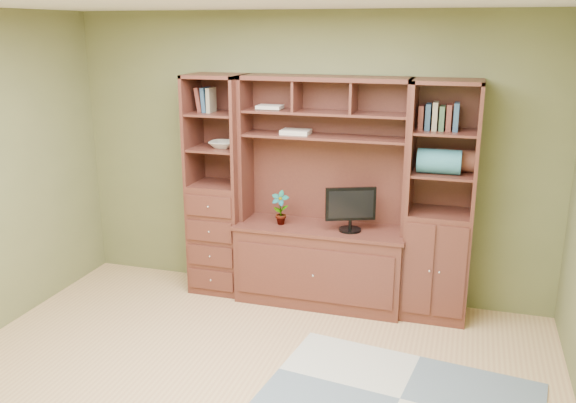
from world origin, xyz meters
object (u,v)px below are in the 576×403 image
(center_hutch, at_px, (321,195))
(monitor, at_px, (351,201))
(left_tower, at_px, (218,186))
(right_tower, at_px, (440,203))

(center_hutch, distance_m, monitor, 0.28)
(left_tower, bearing_deg, right_tower, 0.00)
(right_tower, height_order, monitor, right_tower)
(right_tower, bearing_deg, left_tower, 180.00)
(center_hutch, distance_m, right_tower, 1.03)
(left_tower, distance_m, right_tower, 2.02)
(monitor, bearing_deg, left_tower, 154.38)
(left_tower, xyz_separation_m, right_tower, (2.02, 0.00, 0.00))
(right_tower, relative_size, monitor, 3.79)
(center_hutch, xyz_separation_m, left_tower, (-1.00, 0.04, 0.00))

